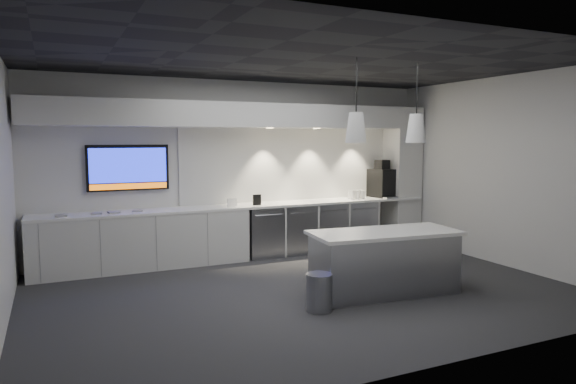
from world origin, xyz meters
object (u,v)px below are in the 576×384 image
island (384,262)px  bin (319,292)px  coffee_machine (382,182)px  wall_tv (128,168)px

island → bin: bearing=-161.2°
coffee_machine → island: bearing=-133.5°
wall_tv → coffee_machine: size_ratio=1.76×
wall_tv → island: 4.21m
island → coffee_machine: bearing=61.3°
wall_tv → bin: wall_tv is taller
island → bin: size_ratio=4.57×
coffee_machine → bin: bearing=-144.0°
wall_tv → coffee_machine: (4.64, -0.25, -0.37)m
bin → coffee_machine: bearing=45.1°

